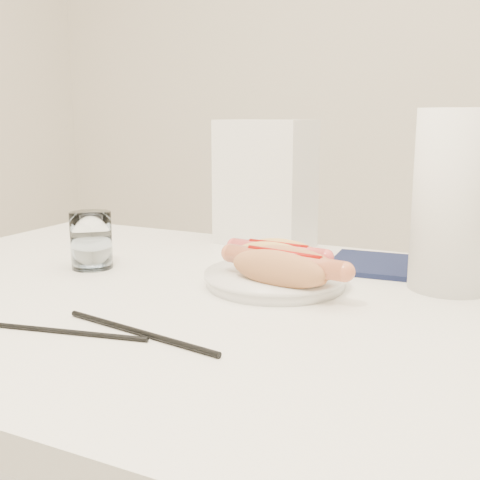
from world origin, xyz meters
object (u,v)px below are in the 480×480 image
at_px(water_glass, 91,240).
at_px(paper_towel_roll, 454,201).
at_px(napkin_box, 265,184).
at_px(hotdog_left, 278,255).
at_px(hotdog_right, 284,267).
at_px(table, 210,335).
at_px(plate, 275,280).

height_order(water_glass, paper_towel_roll, paper_towel_roll).
bearing_deg(napkin_box, paper_towel_roll, -14.13).
xyz_separation_m(hotdog_left, napkin_box, (-0.12, 0.22, 0.08)).
xyz_separation_m(napkin_box, paper_towel_roll, (0.37, -0.16, 0.01)).
relative_size(napkin_box, paper_towel_roll, 0.93).
bearing_deg(water_glass, napkin_box, 57.67).
relative_size(hotdog_left, hotdog_right, 0.85).
xyz_separation_m(table, water_glass, (-0.26, 0.05, 0.11)).
bearing_deg(plate, hotdog_left, 107.42).
relative_size(plate, hotdog_left, 1.28).
bearing_deg(hotdog_right, hotdog_left, 127.14).
xyz_separation_m(table, plate, (0.06, 0.09, 0.07)).
xyz_separation_m(table, paper_towel_roll, (0.30, 0.19, 0.19)).
bearing_deg(table, napkin_box, 101.00).
bearing_deg(hotdog_right, paper_towel_roll, 43.57).
bearing_deg(table, water_glass, 168.31).
distance_m(hotdog_right, water_glass, 0.35).
relative_size(plate, water_glass, 2.18).
distance_m(napkin_box, paper_towel_roll, 0.40).
bearing_deg(hotdog_left, water_glass, -161.52).
xyz_separation_m(table, hotdog_right, (0.09, 0.05, 0.10)).
height_order(table, napkin_box, napkin_box).
bearing_deg(water_glass, hotdog_right, -0.74).
height_order(hotdog_left, paper_towel_roll, paper_towel_roll).
xyz_separation_m(hotdog_right, water_glass, (-0.35, 0.00, 0.01)).
xyz_separation_m(plate, paper_towel_roll, (0.24, 0.10, 0.12)).
relative_size(table, hotdog_right, 6.27).
distance_m(table, paper_towel_roll, 0.40).
relative_size(water_glass, paper_towel_roll, 0.36).
distance_m(table, hotdog_left, 0.17).
relative_size(plate, hotdog_right, 1.09).
relative_size(hotdog_left, water_glass, 1.71).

